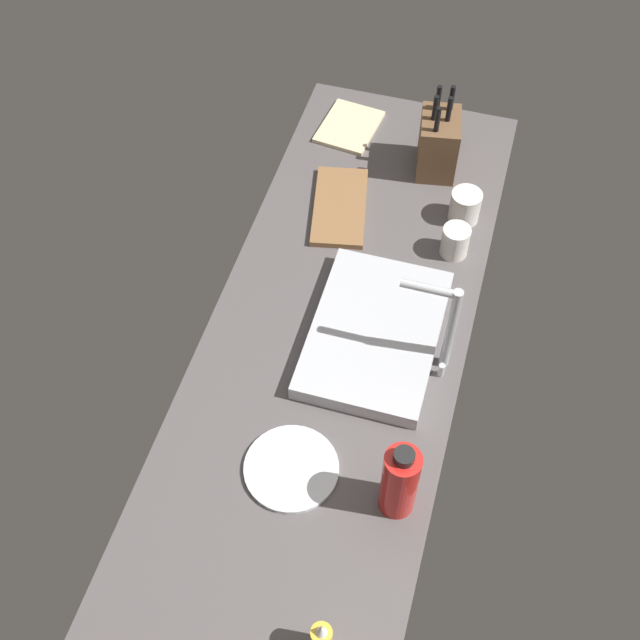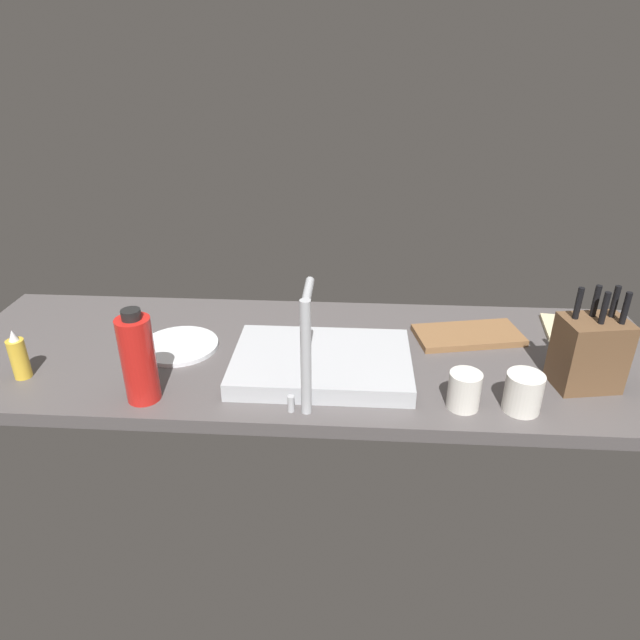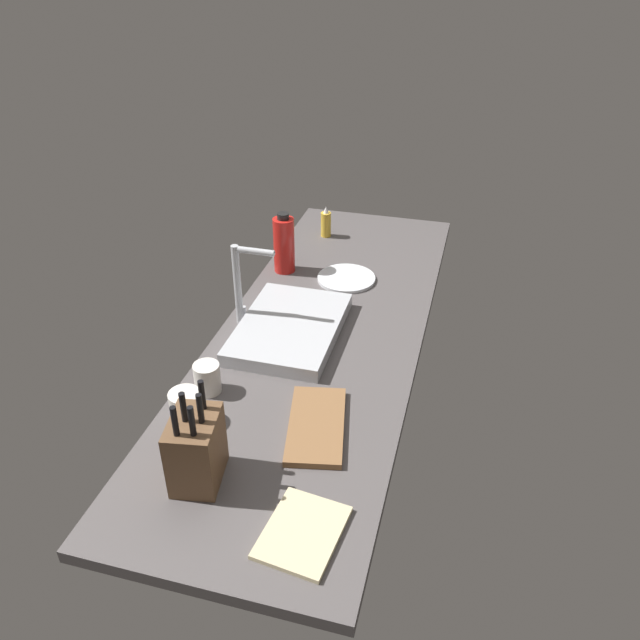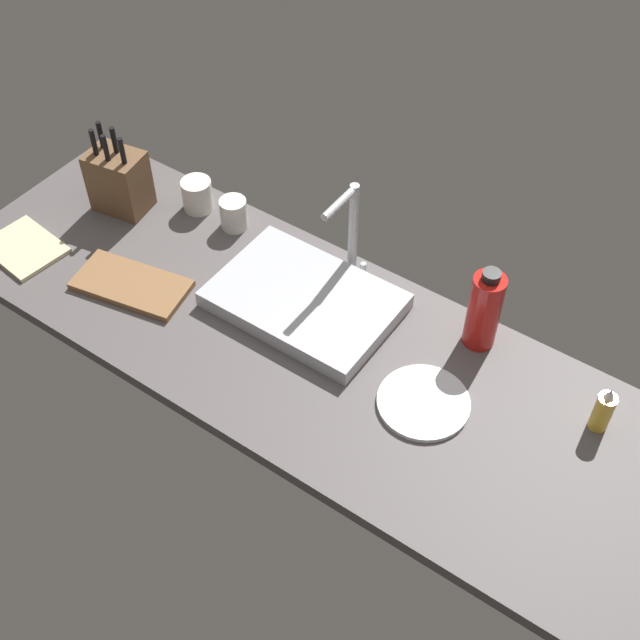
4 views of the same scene
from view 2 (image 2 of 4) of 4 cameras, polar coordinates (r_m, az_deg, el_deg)
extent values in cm
cube|color=#514C4C|center=(152.07, -1.46, -3.80)|extent=(191.39, 63.78, 3.50)
cube|color=#B7BABF|center=(141.81, 0.17, -4.38)|extent=(44.56, 30.41, 4.46)
cylinder|color=#B7BABF|center=(120.89, -1.44, -3.95)|extent=(2.40, 2.40, 27.69)
cylinder|color=#B7BABF|center=(120.60, -1.25, 2.84)|extent=(2.00, 12.68, 2.00)
cylinder|color=#B7BABF|center=(127.66, -2.96, -8.47)|extent=(1.60, 1.60, 4.00)
cube|color=brown|center=(147.48, 25.64, -3.05)|extent=(16.29, 13.01, 17.52)
cylinder|color=black|center=(145.64, 27.75, 1.68)|extent=(1.61, 1.61, 7.67)
cylinder|color=black|center=(143.14, 28.60, 1.07)|extent=(1.61, 1.61, 7.67)
cylinder|color=black|center=(143.92, 26.20, 1.75)|extent=(1.61, 1.61, 7.67)
cylinder|color=black|center=(141.02, 26.91, 1.10)|extent=(1.61, 1.61, 7.67)
cylinder|color=black|center=(140.96, 24.75, 1.56)|extent=(1.61, 1.61, 7.67)
cube|color=brown|center=(162.77, 14.80, -1.50)|extent=(31.34, 19.69, 1.80)
cylinder|color=gold|center=(156.40, -28.22, -3.49)|extent=(4.20, 4.20, 10.26)
cone|color=silver|center=(153.56, -28.74, -1.37)|extent=(2.31, 2.31, 2.80)
cylinder|color=red|center=(133.69, -17.93, -3.88)|extent=(7.79, 7.79, 20.71)
cylinder|color=black|center=(128.48, -18.64, 0.53)|extent=(4.28, 4.28, 2.20)
cylinder|color=white|center=(157.77, -14.07, -2.48)|extent=(21.12, 21.12, 1.20)
cube|color=beige|center=(177.58, 24.96, -0.89)|extent=(21.95, 18.09, 1.20)
cylinder|color=silver|center=(134.51, 19.93, -6.92)|extent=(8.37, 8.37, 9.14)
cylinder|color=silver|center=(131.65, 14.43, -6.93)|extent=(7.36, 7.36, 8.81)
camera|label=1|loc=(1.84, -64.05, 45.48)|focal=46.42mm
camera|label=3|loc=(2.33, 51.27, 27.12)|focal=35.52mm
camera|label=4|loc=(2.65, -23.06, 42.40)|focal=47.29mm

